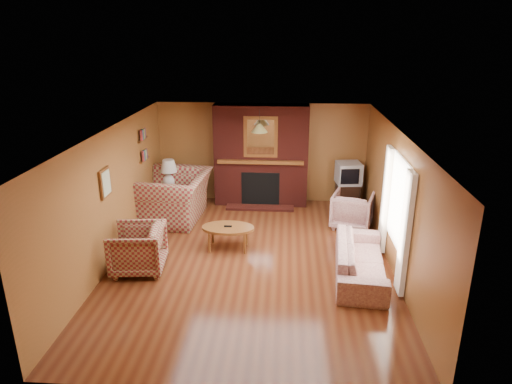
# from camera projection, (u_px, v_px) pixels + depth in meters

# --- Properties ---
(floor) EXTENTS (6.50, 6.50, 0.00)m
(floor) POSITION_uv_depth(u_px,v_px,m) (252.00, 261.00, 8.38)
(floor) COLOR #4C2110
(floor) RESTS_ON ground
(ceiling) EXTENTS (6.50, 6.50, 0.00)m
(ceiling) POSITION_uv_depth(u_px,v_px,m) (251.00, 132.00, 7.58)
(ceiling) COLOR silver
(ceiling) RESTS_ON wall_back
(wall_back) EXTENTS (6.50, 0.00, 6.50)m
(wall_back) POSITION_uv_depth(u_px,v_px,m) (262.00, 153.00, 11.04)
(wall_back) COLOR #9C5A30
(wall_back) RESTS_ON floor
(wall_front) EXTENTS (6.50, 0.00, 6.50)m
(wall_front) POSITION_uv_depth(u_px,v_px,m) (228.00, 304.00, 4.92)
(wall_front) COLOR #9C5A30
(wall_front) RESTS_ON floor
(wall_left) EXTENTS (0.00, 6.50, 6.50)m
(wall_left) POSITION_uv_depth(u_px,v_px,m) (112.00, 196.00, 8.14)
(wall_left) COLOR #9C5A30
(wall_left) RESTS_ON floor
(wall_right) EXTENTS (0.00, 6.50, 6.50)m
(wall_right) POSITION_uv_depth(u_px,v_px,m) (396.00, 203.00, 7.82)
(wall_right) COLOR #9C5A30
(wall_right) RESTS_ON floor
(fireplace) EXTENTS (2.20, 0.82, 2.40)m
(fireplace) POSITION_uv_depth(u_px,v_px,m) (261.00, 156.00, 10.79)
(fireplace) COLOR #4A1510
(fireplace) RESTS_ON floor
(window_right) EXTENTS (0.10, 1.85, 2.00)m
(window_right) POSITION_uv_depth(u_px,v_px,m) (396.00, 211.00, 7.66)
(window_right) COLOR beige
(window_right) RESTS_ON wall_right
(bookshelf) EXTENTS (0.09, 0.55, 0.71)m
(bookshelf) POSITION_uv_depth(u_px,v_px,m) (145.00, 146.00, 9.77)
(bookshelf) COLOR brown
(bookshelf) RESTS_ON wall_left
(botanical_print) EXTENTS (0.05, 0.40, 0.50)m
(botanical_print) POSITION_uv_depth(u_px,v_px,m) (105.00, 183.00, 7.74)
(botanical_print) COLOR brown
(botanical_print) RESTS_ON wall_left
(pendant_light) EXTENTS (0.36, 0.36, 0.48)m
(pendant_light) POSITION_uv_depth(u_px,v_px,m) (259.00, 128.00, 9.87)
(pendant_light) COLOR black
(pendant_light) RESTS_ON ceiling
(plaid_loveseat) EXTENTS (1.53, 1.72, 1.05)m
(plaid_loveseat) POSITION_uv_depth(u_px,v_px,m) (175.00, 197.00, 10.08)
(plaid_loveseat) COLOR maroon
(plaid_loveseat) RESTS_ON floor
(plaid_armchair) EXTENTS (0.99, 0.96, 0.82)m
(plaid_armchair) POSITION_uv_depth(u_px,v_px,m) (138.00, 249.00, 7.92)
(plaid_armchair) COLOR maroon
(plaid_armchair) RESTS_ON floor
(floral_sofa) EXTENTS (0.99, 2.13, 0.60)m
(floral_sofa) POSITION_uv_depth(u_px,v_px,m) (360.00, 259.00, 7.79)
(floral_sofa) COLOR beige
(floral_sofa) RESTS_ON floor
(floral_armchair) EXTENTS (1.03, 1.04, 0.76)m
(floral_armchair) POSITION_uv_depth(u_px,v_px,m) (352.00, 210.00, 9.72)
(floral_armchair) COLOR beige
(floral_armchair) RESTS_ON floor
(coffee_table) EXTENTS (1.00, 0.62, 0.48)m
(coffee_table) POSITION_uv_depth(u_px,v_px,m) (228.00, 229.00, 8.72)
(coffee_table) COLOR brown
(coffee_table) RESTS_ON floor
(side_table) EXTENTS (0.43, 0.43, 0.55)m
(side_table) POSITION_uv_depth(u_px,v_px,m) (171.00, 198.00, 10.73)
(side_table) COLOR brown
(side_table) RESTS_ON floor
(table_lamp) EXTENTS (0.40, 0.40, 0.66)m
(table_lamp) POSITION_uv_depth(u_px,v_px,m) (169.00, 172.00, 10.51)
(table_lamp) COLOR silver
(table_lamp) RESTS_ON side_table
(tv_stand) EXTENTS (0.60, 0.55, 0.62)m
(tv_stand) POSITION_uv_depth(u_px,v_px,m) (347.00, 196.00, 10.78)
(tv_stand) COLOR black
(tv_stand) RESTS_ON floor
(crt_tv) EXTENTS (0.61, 0.61, 0.50)m
(crt_tv) POSITION_uv_depth(u_px,v_px,m) (349.00, 173.00, 10.59)
(crt_tv) COLOR #A6A8AD
(crt_tv) RESTS_ON tv_stand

